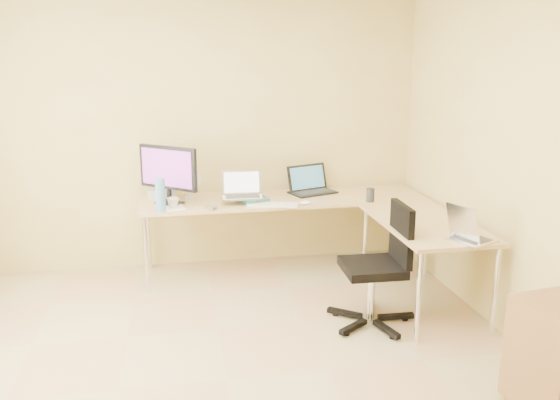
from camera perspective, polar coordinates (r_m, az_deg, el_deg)
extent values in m
plane|color=tan|center=(3.98, -5.13, -16.97)|extent=(4.50, 4.50, 0.00)
plane|color=#DCCC7D|center=(5.71, -7.61, 6.44)|extent=(4.50, 0.00, 4.50)
plane|color=#DCCC7D|center=(1.40, 3.01, -18.34)|extent=(4.50, 0.00, 4.50)
plane|color=#DCCC7D|center=(4.22, 24.15, 2.62)|extent=(0.00, 4.50, 4.50)
cube|color=tan|center=(5.60, 0.36, -3.38)|extent=(2.65, 0.70, 0.73)
cube|color=tan|center=(4.98, 13.73, -6.08)|extent=(0.70, 1.30, 0.73)
cube|color=black|center=(5.32, -10.79, 2.41)|extent=(0.60, 0.55, 0.53)
cube|color=#276759|center=(5.37, -2.72, 0.13)|extent=(0.30, 0.35, 0.05)
cube|color=#A3A4A9|center=(5.28, -3.68, 1.47)|extent=(0.37, 0.29, 0.23)
cube|color=black|center=(5.65, 3.20, 1.98)|extent=(0.51, 0.44, 0.27)
cube|color=white|center=(5.21, -0.71, -0.45)|extent=(0.46, 0.26, 0.02)
ellipsoid|color=white|center=(5.25, 2.47, -0.26)|extent=(0.11, 0.07, 0.04)
imported|color=beige|center=(5.20, -10.33, -0.29)|extent=(0.13, 0.13, 0.10)
cylinder|color=#B6B8CA|center=(5.13, -6.72, -0.73)|extent=(0.14, 0.14, 0.03)
cylinder|color=#579DD5|center=(5.09, -11.53, 0.48)|extent=(0.11, 0.11, 0.29)
cube|color=white|center=(5.27, -10.61, -0.62)|extent=(0.27, 0.34, 0.01)
cube|color=silver|center=(5.60, -11.42, 0.65)|extent=(0.26, 0.20, 0.09)
cylinder|color=silver|center=(5.49, -8.77, 1.46)|extent=(0.25, 0.25, 0.26)
cylinder|color=#2A2A2A|center=(5.40, 8.76, 0.48)|extent=(0.08, 0.08, 0.12)
cube|color=silver|center=(4.45, 18.23, -2.37)|extent=(0.41, 0.37, 0.23)
cube|color=black|center=(4.55, 8.95, -6.01)|extent=(0.59, 0.59, 0.96)
cube|color=brown|center=(3.82, 25.23, -13.65)|extent=(0.43, 0.51, 0.64)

